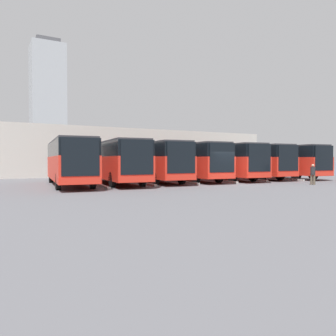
{
  "coord_description": "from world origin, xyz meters",
  "views": [
    {
      "loc": [
        15.83,
        19.52,
        1.87
      ],
      "look_at": [
        2.14,
        -5.78,
        1.18
      ],
      "focal_mm": 35.0,
      "sensor_mm": 36.0,
      "label": 1
    }
  ],
  "objects_px": {
    "bus_4": "(153,161)",
    "pedestrian": "(313,174)",
    "bus_0": "(279,160)",
    "bus_2": "(221,160)",
    "bus_6": "(69,161)",
    "bus_1": "(247,160)",
    "bus_5": "(115,161)",
    "bus_3": "(188,161)"
  },
  "relations": [
    {
      "from": "bus_4",
      "to": "pedestrian",
      "type": "xyz_separation_m",
      "value": [
        -9.28,
        8.82,
        -1.0
      ]
    },
    {
      "from": "bus_0",
      "to": "bus_2",
      "type": "relative_size",
      "value": 1.0
    },
    {
      "from": "bus_4",
      "to": "bus_2",
      "type": "bearing_deg",
      "value": -176.19
    },
    {
      "from": "pedestrian",
      "to": "bus_6",
      "type": "bearing_deg",
      "value": 29.93
    },
    {
      "from": "bus_1",
      "to": "bus_5",
      "type": "height_order",
      "value": "same"
    },
    {
      "from": "bus_0",
      "to": "bus_5",
      "type": "xyz_separation_m",
      "value": [
        17.93,
        -0.13,
        0.0
      ]
    },
    {
      "from": "bus_0",
      "to": "pedestrian",
      "type": "bearing_deg",
      "value": 63.31
    },
    {
      "from": "bus_0",
      "to": "bus_5",
      "type": "relative_size",
      "value": 1.0
    },
    {
      "from": "bus_5",
      "to": "bus_0",
      "type": "bearing_deg",
      "value": -175.08
    },
    {
      "from": "bus_1",
      "to": "bus_3",
      "type": "bearing_deg",
      "value": 6.0
    },
    {
      "from": "bus_0",
      "to": "bus_2",
      "type": "distance_m",
      "value": 7.19
    },
    {
      "from": "bus_1",
      "to": "bus_2",
      "type": "relative_size",
      "value": 1.0
    },
    {
      "from": "bus_2",
      "to": "bus_3",
      "type": "xyz_separation_m",
      "value": [
        3.59,
        -0.21,
        0.0
      ]
    },
    {
      "from": "bus_1",
      "to": "bus_2",
      "type": "distance_m",
      "value": 3.6
    },
    {
      "from": "bus_4",
      "to": "bus_6",
      "type": "relative_size",
      "value": 1.0
    },
    {
      "from": "bus_1",
      "to": "pedestrian",
      "type": "distance_m",
      "value": 9.09
    },
    {
      "from": "bus_3",
      "to": "pedestrian",
      "type": "xyz_separation_m",
      "value": [
        -5.69,
        8.83,
        -1.0
      ]
    },
    {
      "from": "bus_0",
      "to": "pedestrian",
      "type": "distance_m",
      "value": 9.6
    },
    {
      "from": "bus_0",
      "to": "bus_6",
      "type": "bearing_deg",
      "value": 5.37
    },
    {
      "from": "bus_0",
      "to": "bus_6",
      "type": "xyz_separation_m",
      "value": [
        21.52,
        0.01,
        0.0
      ]
    },
    {
      "from": "bus_1",
      "to": "pedestrian",
      "type": "height_order",
      "value": "bus_1"
    },
    {
      "from": "bus_6",
      "to": "bus_5",
      "type": "bearing_deg",
      "value": -172.37
    },
    {
      "from": "bus_0",
      "to": "bus_1",
      "type": "bearing_deg",
      "value": -7.49
    },
    {
      "from": "bus_5",
      "to": "bus_4",
      "type": "bearing_deg",
      "value": -165.36
    },
    {
      "from": "pedestrian",
      "to": "bus_3",
      "type": "bearing_deg",
      "value": -1.09
    },
    {
      "from": "bus_3",
      "to": "bus_1",
      "type": "bearing_deg",
      "value": -174.0
    },
    {
      "from": "bus_0",
      "to": "bus_5",
      "type": "bearing_deg",
      "value": 4.92
    },
    {
      "from": "bus_1",
      "to": "bus_2",
      "type": "xyz_separation_m",
      "value": [
        3.59,
        0.29,
        0.0
      ]
    },
    {
      "from": "bus_4",
      "to": "bus_6",
      "type": "distance_m",
      "value": 7.21
    },
    {
      "from": "pedestrian",
      "to": "bus_4",
      "type": "bearing_deg",
      "value": 12.57
    },
    {
      "from": "bus_3",
      "to": "bus_4",
      "type": "bearing_deg",
      "value": 5.61
    },
    {
      "from": "bus_3",
      "to": "pedestrian",
      "type": "relative_size",
      "value": 7.52
    },
    {
      "from": "bus_1",
      "to": "bus_3",
      "type": "xyz_separation_m",
      "value": [
        7.17,
        0.08,
        0.0
      ]
    },
    {
      "from": "bus_3",
      "to": "pedestrian",
      "type": "height_order",
      "value": "bus_3"
    },
    {
      "from": "bus_5",
      "to": "pedestrian",
      "type": "relative_size",
      "value": 7.52
    },
    {
      "from": "bus_1",
      "to": "bus_4",
      "type": "distance_m",
      "value": 10.76
    },
    {
      "from": "bus_0",
      "to": "bus_5",
      "type": "distance_m",
      "value": 17.93
    },
    {
      "from": "bus_4",
      "to": "bus_5",
      "type": "relative_size",
      "value": 1.0
    },
    {
      "from": "bus_5",
      "to": "bus_1",
      "type": "bearing_deg",
      "value": -171.92
    },
    {
      "from": "bus_0",
      "to": "bus_4",
      "type": "distance_m",
      "value": 14.36
    },
    {
      "from": "bus_6",
      "to": "bus_3",
      "type": "bearing_deg",
      "value": -170.69
    },
    {
      "from": "bus_1",
      "to": "pedestrian",
      "type": "xyz_separation_m",
      "value": [
        1.48,
        8.91,
        -1.0
      ]
    }
  ]
}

